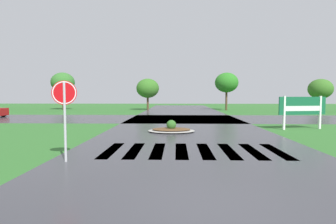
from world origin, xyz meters
TOP-DOWN VIEW (x-y plane):
  - ground_plane at (0.00, 0.00)m, footprint 120.00×120.00m
  - asphalt_roadway at (0.00, 10.00)m, footprint 9.58×80.00m
  - asphalt_cross_road at (0.00, 19.51)m, footprint 90.00×8.62m
  - crosswalk_stripes at (-0.00, 5.53)m, footprint 6.75×3.06m
  - stop_sign at (-4.17, 3.68)m, footprint 0.74×0.25m
  - estate_billboard at (7.12, 12.28)m, footprint 3.13×0.77m
  - median_island at (-0.94, 10.91)m, footprint 2.70×2.02m
  - background_treeline at (-13.30, 32.09)m, footprint 50.18×5.60m

SIDE VIEW (x-z plane):
  - ground_plane at x=0.00m, z-range -0.10..0.00m
  - asphalt_roadway at x=0.00m, z-range 0.00..0.01m
  - asphalt_cross_road at x=0.00m, z-range 0.00..0.01m
  - crosswalk_stripes at x=0.00m, z-range 0.00..0.01m
  - median_island at x=-0.94m, z-range -0.20..0.48m
  - estate_billboard at x=7.12m, z-range 0.34..2.40m
  - stop_sign at x=-4.17m, z-range 0.63..3.21m
  - background_treeline at x=-13.30m, z-range 0.66..6.84m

